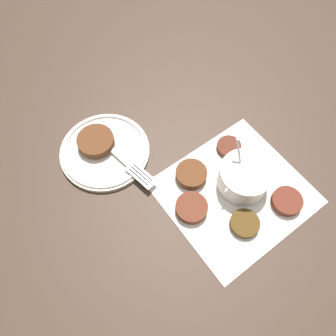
% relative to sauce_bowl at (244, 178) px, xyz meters
% --- Properties ---
extents(ground_plane, '(4.00, 4.00, 0.00)m').
position_rel_sauce_bowl_xyz_m(ground_plane, '(0.04, 0.02, -0.03)').
color(ground_plane, '#38281E').
extents(napkin, '(0.33, 0.31, 0.00)m').
position_rel_sauce_bowl_xyz_m(napkin, '(0.03, 0.01, -0.03)').
color(napkin, silver).
rests_on(napkin, ground_plane).
extents(sauce_bowl, '(0.12, 0.11, 0.11)m').
position_rel_sauce_bowl_xyz_m(sauce_bowl, '(0.00, 0.00, 0.00)').
color(sauce_bowl, silver).
rests_on(sauce_bowl, napkin).
extents(fritter_0, '(0.06, 0.06, 0.01)m').
position_rel_sauce_bowl_xyz_m(fritter_0, '(0.07, 0.07, -0.02)').
color(fritter_0, '#483114').
rests_on(fritter_0, napkin).
extents(fritter_1, '(0.07, 0.07, 0.02)m').
position_rel_sauce_bowl_xyz_m(fritter_1, '(-0.04, 0.10, -0.02)').
color(fritter_1, '#58261A').
rests_on(fritter_1, napkin).
extents(fritter_2, '(0.07, 0.07, 0.02)m').
position_rel_sauce_bowl_xyz_m(fritter_2, '(0.13, -0.03, -0.02)').
color(fritter_2, '#572B1C').
rests_on(fritter_2, napkin).
extents(fritter_3, '(0.07, 0.07, 0.02)m').
position_rel_sauce_bowl_xyz_m(fritter_3, '(0.07, -0.09, -0.02)').
color(fritter_3, '#522E18').
rests_on(fritter_3, napkin).
extents(fritter_4, '(0.06, 0.06, 0.01)m').
position_rel_sauce_bowl_xyz_m(fritter_4, '(-0.04, -0.08, -0.02)').
color(fritter_4, '#4E261A').
rests_on(fritter_4, napkin).
extents(serving_plate, '(0.21, 0.21, 0.02)m').
position_rel_sauce_bowl_xyz_m(serving_plate, '(0.18, -0.27, -0.02)').
color(serving_plate, silver).
rests_on(serving_plate, ground_plane).
extents(fritter_on_plate, '(0.09, 0.09, 0.02)m').
position_rel_sauce_bowl_xyz_m(fritter_on_plate, '(0.19, -0.30, -0.00)').
color(fritter_on_plate, '#512D19').
rests_on(fritter_on_plate, serving_plate).
extents(fork, '(0.04, 0.20, 0.00)m').
position_rel_sauce_bowl_xyz_m(fork, '(0.17, -0.20, -0.01)').
color(fork, silver).
rests_on(fork, serving_plate).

